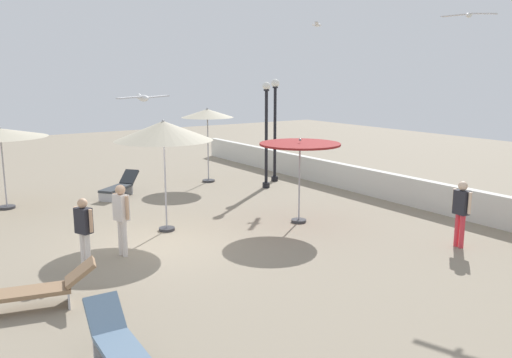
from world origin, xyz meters
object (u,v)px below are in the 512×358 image
lounge_chair_1 (118,343)px  seagull_1 (143,98)px  lamp_post_0 (266,130)px  guest_1 (84,226)px  patio_umbrella_0 (164,131)px  seagull_2 (469,15)px  seagull_0 (317,25)px  guest_2 (461,207)px  patio_umbrella_1 (0,134)px  patio_umbrella_2 (207,114)px  lounge_chair_2 (45,288)px  patio_umbrella_3 (300,148)px  lamp_post_1 (275,123)px  lounge_chair_0 (120,186)px  guest_0 (121,213)px

lounge_chair_1 → seagull_1: bearing=146.9°
lamp_post_0 → guest_1: (4.80, -8.36, -1.26)m
patio_umbrella_0 → lamp_post_0: 6.46m
lamp_post_0 → seagull_1: bearing=-47.6°
lounge_chair_1 → seagull_2: size_ratio=1.40×
patio_umbrella_0 → seagull_0: bearing=113.4°
guest_2 → seagull_2: size_ratio=1.26×
guest_2 → patio_umbrella_1: bearing=-140.4°
guest_2 → patio_umbrella_2: bearing=-173.5°
lounge_chair_2 → patio_umbrella_3: bearing=104.3°
lounge_chair_1 → seagull_0: (-9.81, 12.06, 5.91)m
lamp_post_1 → lounge_chair_0: bearing=-97.6°
patio_umbrella_0 → patio_umbrella_3: patio_umbrella_0 is taller
lamp_post_0 → seagull_0: size_ratio=4.02×
patio_umbrella_3 → lamp_post_0: lamp_post_0 is taller
guest_2 → seagull_2: (-0.92, 1.03, 4.79)m
patio_umbrella_3 → lounge_chair_0: size_ratio=1.37×
patio_umbrella_2 → seagull_1: seagull_1 is taller
patio_umbrella_3 → guest_0: bearing=-90.5°
patio_umbrella_3 → seagull_1: bearing=-66.3°
lounge_chair_2 → guest_2: 9.81m
patio_umbrella_1 → lamp_post_1: size_ratio=0.70×
lounge_chair_2 → guest_1: 2.18m
lounge_chair_2 → guest_1: bearing=143.4°
patio_umbrella_0 → guest_0: 2.82m
lamp_post_0 → lounge_chair_1: (9.26, -9.18, -1.85)m
lamp_post_1 → guest_1: (5.67, -9.40, -1.42)m
patio_umbrella_3 → seagull_0: bearing=136.3°
lounge_chair_0 → guest_2: 11.59m
lounge_chair_1 → guest_2: (-0.62, 9.12, 0.65)m
lounge_chair_0 → lounge_chair_1: same height
patio_umbrella_3 → patio_umbrella_2: bearing=174.2°
lamp_post_0 → lounge_chair_1: size_ratio=2.13×
patio_umbrella_2 → lamp_post_0: 2.67m
guest_0 → patio_umbrella_3: bearing=89.5°
patio_umbrella_1 → lounge_chair_2: size_ratio=1.49×
patio_umbrella_0 → lounge_chair_0: 5.43m
guest_2 → seagull_2: seagull_2 is taller
guest_1 → patio_umbrella_0: bearing=121.3°
lamp_post_1 → guest_0: (5.36, -8.42, -1.32)m
lounge_chair_1 → patio_umbrella_1: bearing=178.8°
patio_umbrella_0 → patio_umbrella_1: 6.20m
guest_0 → seagull_0: size_ratio=1.74×
lounge_chair_2 → seagull_0: 15.50m
patio_umbrella_2 → guest_2: 11.11m
lamp_post_0 → seagull_2: 8.57m
patio_umbrella_0 → guest_1: patio_umbrella_0 is taller
patio_umbrella_3 → lounge_chair_2: 8.07m
lounge_chair_2 → patio_umbrella_2: bearing=136.5°
patio_umbrella_0 → seagull_0: size_ratio=3.09×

